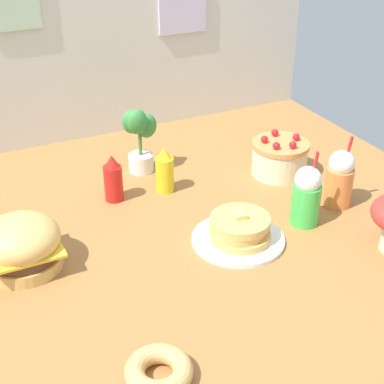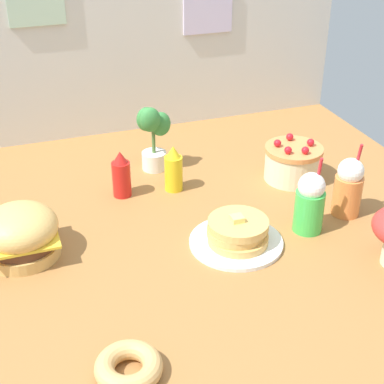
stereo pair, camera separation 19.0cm
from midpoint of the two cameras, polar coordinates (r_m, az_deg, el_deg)
name	(u,v)px [view 1 (the left image)]	position (r m, az deg, el deg)	size (l,w,h in m)	color
ground_plane	(212,251)	(1.90, -0.88, -5.90)	(2.01, 2.09, 0.02)	#9E6B38
back_wall	(102,42)	(2.61, -10.98, 14.26)	(2.01, 0.04, 0.84)	beige
burger	(22,244)	(1.87, -19.24, -4.99)	(0.24, 0.24, 0.17)	#DBA859
pancake_stack	(239,232)	(1.91, 1.83, -4.02)	(0.31, 0.31, 0.11)	white
layer_cake	(280,158)	(2.32, 6.31, 3.32)	(0.23, 0.23, 0.17)	beige
ketchup_bottle	(113,179)	(2.15, -10.28, 1.16)	(0.07, 0.07, 0.18)	red
mustard_bottle	(165,171)	(2.19, -5.20, 2.02)	(0.07, 0.07, 0.18)	yellow
cream_soda_cup	(307,196)	(1.99, 8.56, -0.48)	(0.10, 0.10, 0.27)	green
orange_float_cup	(340,179)	(2.12, 11.86, 1.23)	(0.10, 0.10, 0.27)	orange
donut_pink_glaze	(159,371)	(1.47, -7.16, -17.21)	(0.17, 0.17, 0.05)	tan
potted_plant	(140,137)	(2.32, -7.54, 5.29)	(0.13, 0.11, 0.28)	white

